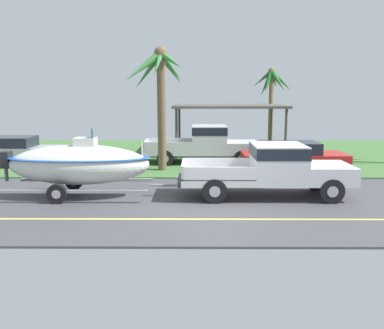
{
  "coord_description": "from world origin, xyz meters",
  "views": [
    {
      "loc": [
        -0.69,
        -13.6,
        3.54
      ],
      "look_at": [
        -0.79,
        1.58,
        1.0
      ],
      "focal_mm": 40.54,
      "sensor_mm": 36.0,
      "label": 1
    }
  ],
  "objects": [
    {
      "name": "ground",
      "position": [
        0.0,
        8.38,
        -0.01
      ],
      "size": [
        36.0,
        22.0,
        0.11
      ],
      "color": "#424247"
    },
    {
      "name": "pickup_truck_towing",
      "position": [
        2.11,
        0.94,
        1.02
      ],
      "size": [
        5.97,
        2.09,
        1.81
      ],
      "color": "silver",
      "rests_on": "ground"
    },
    {
      "name": "boat_on_trailer",
      "position": [
        -4.65,
        0.94,
        1.12
      ],
      "size": [
        6.02,
        2.23,
        2.36
      ],
      "color": "gray",
      "rests_on": "ground"
    },
    {
      "name": "parked_pickup_background",
      "position": [
        -0.01,
        7.84,
        1.06
      ],
      "size": [
        5.82,
        2.05,
        1.91
      ],
      "color": "silver",
      "rests_on": "ground"
    },
    {
      "name": "parked_sedan_near",
      "position": [
        -9.73,
        7.57,
        0.67
      ],
      "size": [
        4.38,
        1.94,
        1.38
      ],
      "color": "#99999E",
      "rests_on": "ground"
    },
    {
      "name": "parked_sedan_far",
      "position": [
        3.65,
        5.4,
        0.67
      ],
      "size": [
        4.53,
        1.95,
        1.38
      ],
      "color": "#B21E19",
      "rests_on": "ground"
    },
    {
      "name": "carport_awning",
      "position": [
        1.23,
        11.42,
        2.69
      ],
      "size": [
        6.28,
        4.85,
        2.83
      ],
      "color": "#4C4238",
      "rests_on": "ground"
    },
    {
      "name": "palm_tree_near_left",
      "position": [
        4.22,
        14.36,
        3.88
      ],
      "size": [
        2.6,
        3.04,
        5.09
      ],
      "color": "brown",
      "rests_on": "ground"
    },
    {
      "name": "palm_tree_mid",
      "position": [
        -2.23,
        5.71,
        4.08
      ],
      "size": [
        2.74,
        2.8,
        5.52
      ],
      "color": "brown",
      "rests_on": "ground"
    }
  ]
}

